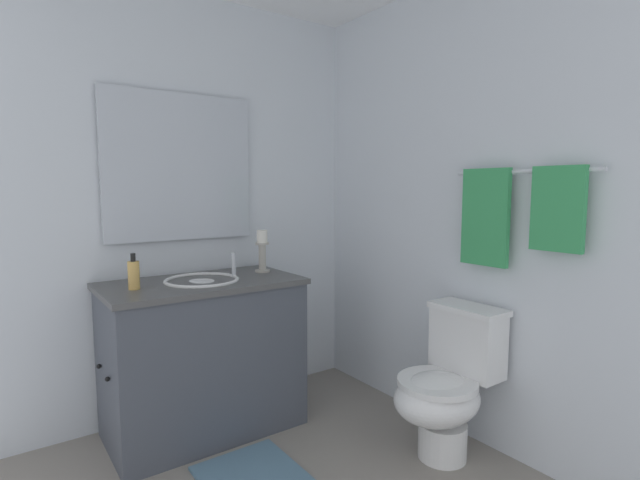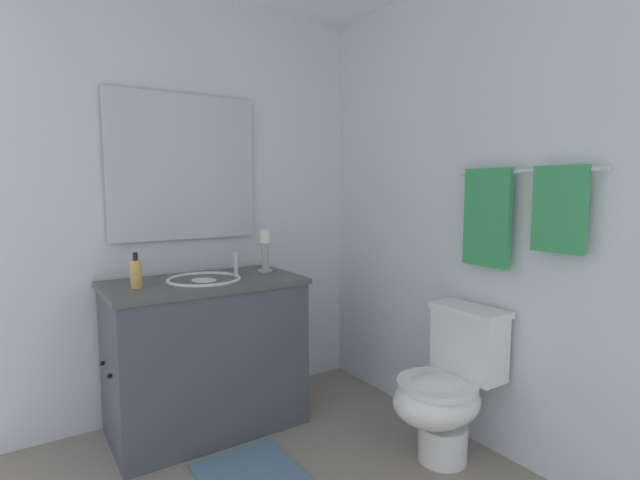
# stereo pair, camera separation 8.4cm
# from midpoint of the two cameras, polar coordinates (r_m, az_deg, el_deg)

# --- Properties ---
(wall_back) EXTENTS (2.46, 0.04, 2.45)m
(wall_back) POSITION_cam_midpoint_polar(r_m,az_deg,el_deg) (2.59, 17.67, 3.37)
(wall_back) COLOR silver
(wall_back) RESTS_ON ground
(wall_left) EXTENTS (0.04, 2.27, 2.45)m
(wall_left) POSITION_cam_midpoint_polar(r_m,az_deg,el_deg) (2.94, -16.94, 3.70)
(wall_left) COLOR silver
(wall_left) RESTS_ON ground
(vanity_cabinet) EXTENTS (0.58, 1.04, 0.84)m
(vanity_cabinet) POSITION_cam_midpoint_polar(r_m,az_deg,el_deg) (2.78, -14.63, -13.29)
(vanity_cabinet) COLOR #474C56
(vanity_cabinet) RESTS_ON ground
(sink_basin) EXTENTS (0.40, 0.40, 0.24)m
(sink_basin) POSITION_cam_midpoint_polar(r_m,az_deg,el_deg) (2.68, -14.84, -5.56)
(sink_basin) COLOR white
(sink_basin) RESTS_ON vanity_cabinet
(mirror) EXTENTS (0.02, 0.86, 0.84)m
(mirror) POSITION_cam_midpoint_polar(r_m,az_deg,el_deg) (2.89, -17.21, 8.33)
(mirror) COLOR silver
(candle_holder_tall) EXTENTS (0.09, 0.09, 0.25)m
(candle_holder_tall) POSITION_cam_midpoint_polar(r_m,az_deg,el_deg) (2.86, -7.78, -1.20)
(candle_holder_tall) COLOR #B7B2A5
(candle_holder_tall) RESTS_ON vanity_cabinet
(soap_bottle) EXTENTS (0.06, 0.06, 0.18)m
(soap_bottle) POSITION_cam_midpoint_polar(r_m,az_deg,el_deg) (2.54, -22.33, -3.85)
(soap_bottle) COLOR #E5B259
(soap_bottle) RESTS_ON vanity_cabinet
(toilet) EXTENTS (0.39, 0.54, 0.75)m
(toilet) POSITION_cam_midpoint_polar(r_m,az_deg,el_deg) (2.53, 13.95, -16.64)
(toilet) COLOR white
(toilet) RESTS_ON ground
(towel_bar) EXTENTS (0.72, 0.02, 0.02)m
(towel_bar) POSITION_cam_midpoint_polar(r_m,az_deg,el_deg) (2.38, 22.24, 7.61)
(towel_bar) COLOR silver
(towel_near_vanity) EXTENTS (0.26, 0.03, 0.48)m
(towel_near_vanity) POSITION_cam_midpoint_polar(r_m,az_deg,el_deg) (2.47, 18.28, 2.60)
(towel_near_vanity) COLOR #389E59
(towel_near_vanity) RESTS_ON towel_bar
(towel_center) EXTENTS (0.23, 0.03, 0.37)m
(towel_center) POSITION_cam_midpoint_polar(r_m,az_deg,el_deg) (2.28, 25.66, 3.38)
(towel_center) COLOR #389E59
(towel_center) RESTS_ON towel_bar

